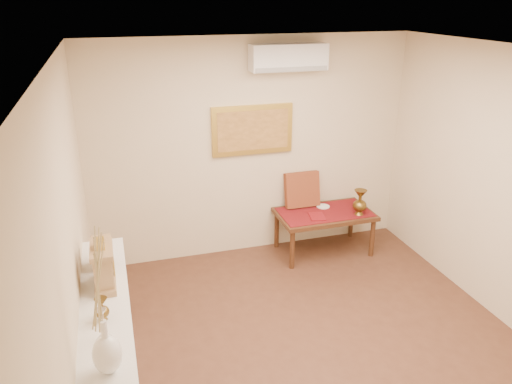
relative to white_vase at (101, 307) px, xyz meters
name	(u,v)px	position (x,y,z in m)	size (l,w,h in m)	color
floor	(321,356)	(1.80, 0.82, -1.45)	(4.50, 4.50, 0.00)	#563322
ceiling	(338,56)	(1.80, 0.82, 1.25)	(4.50, 4.50, 0.00)	silver
wall_back	(252,149)	(1.80, 3.07, -0.10)	(4.00, 0.02, 2.70)	beige
wall_left	(73,259)	(-0.20, 0.82, -0.10)	(0.02, 4.50, 2.70)	beige
white_vase	(101,307)	(0.00, 0.00, 0.00)	(0.18, 0.18, 0.94)	silver
candlestick	(103,324)	(-0.02, 0.33, -0.35)	(0.11, 0.11, 0.23)	silver
brass_urn_small	(101,306)	(-0.03, 0.55, -0.35)	(0.10, 0.10, 0.23)	brown
table_cloth	(325,212)	(2.65, 2.70, -0.89)	(1.14, 0.59, 0.01)	maroon
brass_urn_tall	(360,199)	(3.03, 2.51, -0.69)	(0.18, 0.18, 0.40)	brown
plate	(323,206)	(2.70, 2.86, -0.88)	(0.17, 0.17, 0.01)	silver
menu	(317,216)	(2.50, 2.59, -0.88)	(0.18, 0.25, 0.01)	maroon
cushion	(302,190)	(2.44, 2.97, -0.66)	(0.45, 0.10, 0.45)	#5C1212
display_ledge	(111,351)	(-0.02, 0.82, -0.96)	(0.37, 2.02, 0.98)	silver
mantel_clock	(104,267)	(0.00, 1.00, -0.29)	(0.17, 0.36, 0.41)	#A48054
wooden_chest	(103,253)	(-0.01, 1.34, -0.34)	(0.16, 0.21, 0.24)	#A48054
low_table	(324,217)	(2.65, 2.70, -0.96)	(1.20, 0.70, 0.55)	#482815
painting	(253,130)	(1.80, 3.05, 0.15)	(1.00, 0.06, 0.60)	gold
ac_unit	(288,57)	(2.20, 2.94, 1.00)	(0.90, 0.25, 0.30)	silver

